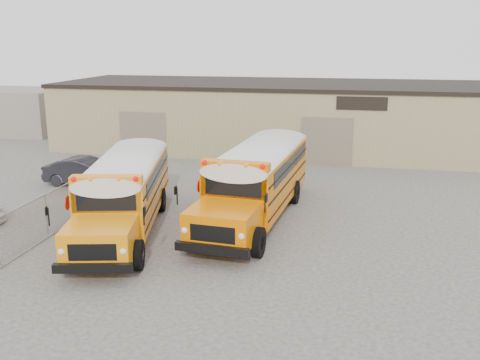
% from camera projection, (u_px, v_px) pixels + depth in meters
% --- Properties ---
extents(ground, '(120.00, 120.00, 0.00)m').
position_uv_depth(ground, '(194.00, 250.00, 19.90)').
color(ground, '#484542').
rests_on(ground, ground).
extents(warehouse, '(30.20, 10.20, 4.67)m').
position_uv_depth(warehouse, '(274.00, 115.00, 38.20)').
color(warehouse, tan).
rests_on(warehouse, ground).
extents(chainlink_fence, '(0.07, 18.07, 1.81)m').
position_uv_depth(chainlink_fence, '(84.00, 195.00, 23.71)').
color(chainlink_fence, gray).
rests_on(chainlink_fence, ground).
extents(distant_building_left, '(8.00, 6.00, 3.60)m').
position_uv_depth(distant_building_left, '(17.00, 111.00, 44.66)').
color(distant_building_left, gray).
rests_on(distant_building_left, ground).
extents(school_bus_left, '(4.79, 10.65, 3.03)m').
position_uv_depth(school_bus_left, '(147.00, 155.00, 27.98)').
color(school_bus_left, orange).
rests_on(school_bus_left, ground).
extents(school_bus_right, '(3.79, 11.13, 3.21)m').
position_uv_depth(school_bus_right, '(288.00, 147.00, 29.52)').
color(school_bus_right, orange).
rests_on(school_bus_right, ground).
extents(tarp_bundle, '(1.42, 1.35, 1.72)m').
position_uv_depth(tarp_bundle, '(230.00, 224.00, 20.12)').
color(tarp_bundle, black).
rests_on(tarp_bundle, ground).
extents(car_dark, '(4.54, 1.72, 1.48)m').
position_uv_depth(car_dark, '(86.00, 172.00, 28.57)').
color(car_dark, black).
rests_on(car_dark, ground).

